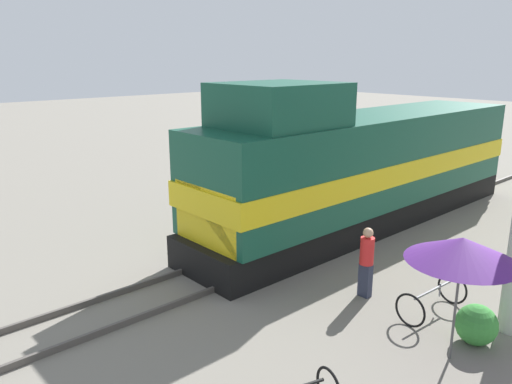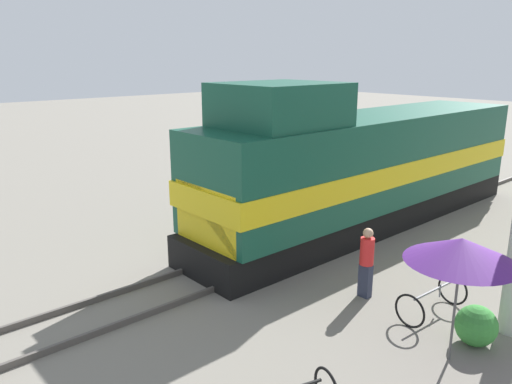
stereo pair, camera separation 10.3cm
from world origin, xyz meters
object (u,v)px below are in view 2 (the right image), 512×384
at_px(locomotive, 362,168).
at_px(vendor_umbrella, 461,250).
at_px(bicycle, 432,299).
at_px(person_bystander, 367,260).

bearing_deg(locomotive, vendor_umbrella, -40.26).
bearing_deg(bicycle, locomotive, -34.37).
bearing_deg(bicycle, vendor_umbrella, 134.28).
bearing_deg(locomotive, person_bystander, -51.35).
distance_m(locomotive, vendor_umbrella, 7.97).
xyz_separation_m(person_bystander, bicycle, (1.57, 0.39, -0.58)).
bearing_deg(vendor_umbrella, locomotive, 139.74).
bearing_deg(person_bystander, bicycle, 13.88).
height_order(person_bystander, bicycle, person_bystander).
height_order(locomotive, bicycle, locomotive).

